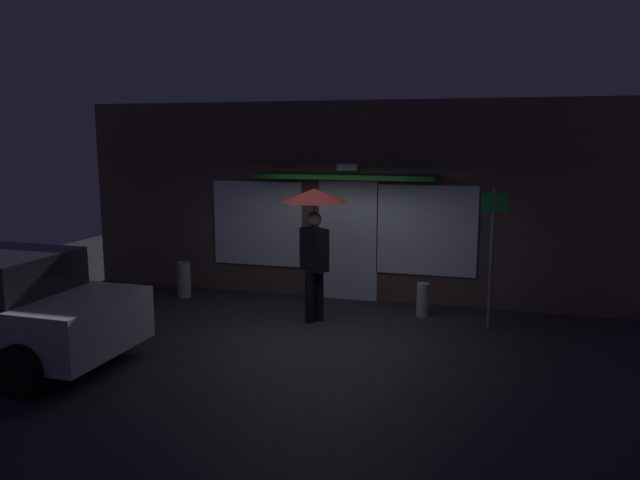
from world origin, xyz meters
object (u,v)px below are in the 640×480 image
(sidewalk_bollard_2, at_px, (184,280))
(person_with_umbrella, at_px, (314,218))
(sidewalk_bollard, at_px, (423,300))
(street_sign_post, at_px, (492,248))

(sidewalk_bollard_2, bearing_deg, person_with_umbrella, -16.34)
(sidewalk_bollard, bearing_deg, street_sign_post, -17.35)
(street_sign_post, distance_m, sidewalk_bollard, 1.51)
(person_with_umbrella, height_order, sidewalk_bollard_2, person_with_umbrella)
(street_sign_post, xyz_separation_m, sidewalk_bollard_2, (-5.55, 0.36, -0.94))
(person_with_umbrella, height_order, street_sign_post, street_sign_post)
(street_sign_post, height_order, sidewalk_bollard_2, street_sign_post)
(street_sign_post, relative_size, sidewalk_bollard_2, 3.37)
(person_with_umbrella, bearing_deg, sidewalk_bollard_2, 17.03)
(street_sign_post, height_order, sidewalk_bollard, street_sign_post)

